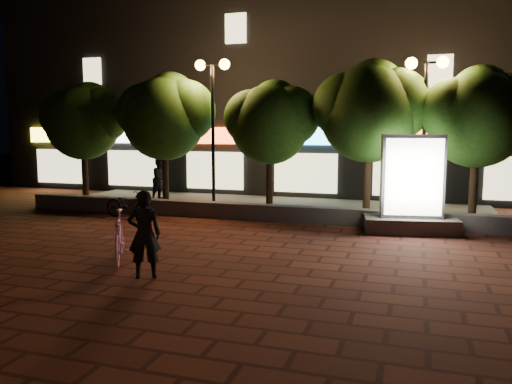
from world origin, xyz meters
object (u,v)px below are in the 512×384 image
at_px(tree_far_left, 85,118).
at_px(tree_right, 371,108).
at_px(tree_far_right, 479,113).
at_px(tree_left, 166,114).
at_px(tree_mid, 272,119).
at_px(rider, 144,234).
at_px(pedestrian, 160,178).
at_px(scooter_parked, 128,204).
at_px(scooter_pink, 119,236).
at_px(street_lamp_left, 213,96).
at_px(ad_kiosk, 411,193).
at_px(street_lamp_right, 426,96).

height_order(tree_far_left, tree_right, tree_right).
height_order(tree_far_left, tree_far_right, tree_far_right).
height_order(tree_left, tree_mid, tree_left).
height_order(tree_mid, rider, tree_mid).
height_order(rider, pedestrian, pedestrian).
bearing_deg(tree_mid, rider, -91.62).
xyz_separation_m(tree_left, scooter_parked, (-0.15, -2.46, -2.98)).
distance_m(tree_mid, tree_far_right, 6.50).
distance_m(tree_left, scooter_pink, 8.23).
bearing_deg(street_lamp_left, scooter_parked, -133.63).
height_order(tree_mid, scooter_pink, tree_mid).
distance_m(street_lamp_left, rider, 8.69).
height_order(tree_far_left, tree_left, tree_left).
relative_size(scooter_pink, pedestrian, 1.10).
bearing_deg(ad_kiosk, scooter_parked, -176.77).
xyz_separation_m(tree_left, pedestrian, (-0.96, 1.21, -2.52)).
relative_size(tree_right, pedestrian, 2.99).
bearing_deg(pedestrian, ad_kiosk, -94.88).
distance_m(tree_mid, rider, 8.49).
height_order(tree_right, street_lamp_left, street_lamp_left).
xyz_separation_m(tree_far_left, rider, (7.27, -8.15, -2.42)).
bearing_deg(street_lamp_left, tree_mid, 7.31).
relative_size(street_lamp_left, pedestrian, 3.06).
xyz_separation_m(tree_far_left, pedestrian, (2.55, 1.21, -2.37)).
distance_m(tree_far_left, tree_far_right, 14.00).
bearing_deg(tree_right, tree_mid, -180.00).
distance_m(ad_kiosk, scooter_pink, 8.05).
bearing_deg(street_lamp_right, street_lamp_left, 180.00).
height_order(tree_left, ad_kiosk, tree_left).
relative_size(tree_left, street_lamp_right, 0.98).
bearing_deg(rider, ad_kiosk, -154.06).
bearing_deg(tree_mid, scooter_pink, -100.84).
relative_size(tree_mid, street_lamp_right, 0.90).
bearing_deg(tree_far_right, street_lamp_right, -170.39).
bearing_deg(ad_kiosk, street_lamp_right, 80.38).
distance_m(tree_far_left, ad_kiosk, 12.51).
xyz_separation_m(tree_far_right, street_lamp_right, (-1.55, -0.26, 0.53)).
relative_size(tree_left, ad_kiosk, 1.78).
bearing_deg(scooter_pink, street_lamp_right, 18.52).
distance_m(tree_left, ad_kiosk, 9.18).
bearing_deg(pedestrian, street_lamp_left, -103.51).
bearing_deg(scooter_pink, rider, -67.15).
bearing_deg(tree_mid, street_lamp_left, -172.69).
distance_m(scooter_parked, pedestrian, 3.79).
distance_m(street_lamp_right, scooter_pink, 10.01).
height_order(tree_far_right, ad_kiosk, tree_far_right).
xyz_separation_m(street_lamp_left, street_lamp_right, (7.00, 0.00, -0.13)).
relative_size(scooter_parked, pedestrian, 1.05).
bearing_deg(street_lamp_left, pedestrian, 153.10).
bearing_deg(rider, pedestrian, -88.98).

